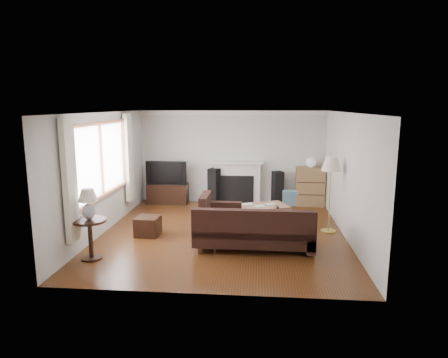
# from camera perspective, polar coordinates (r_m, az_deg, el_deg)

# --- Properties ---
(room) EXTENTS (5.10, 5.60, 2.54)m
(room) POSITION_cam_1_polar(r_m,az_deg,el_deg) (8.14, -0.19, 0.65)
(room) COLOR #502911
(room) RESTS_ON ground
(window) EXTENTS (0.12, 2.74, 1.54)m
(window) POSITION_cam_1_polar(r_m,az_deg,el_deg) (8.48, -17.05, 2.64)
(window) COLOR brown
(window) RESTS_ON room
(curtain_near) EXTENTS (0.10, 0.35, 2.10)m
(curtain_near) POSITION_cam_1_polar(r_m,az_deg,el_deg) (7.12, -21.17, -0.28)
(curtain_near) COLOR white
(curtain_near) RESTS_ON room
(curtain_far) EXTENTS (0.10, 0.35, 2.10)m
(curtain_far) POSITION_cam_1_polar(r_m,az_deg,el_deg) (9.90, -13.45, 3.01)
(curtain_far) COLOR white
(curtain_far) RESTS_ON room
(fireplace) EXTENTS (1.40, 0.26, 1.15)m
(fireplace) POSITION_cam_1_polar(r_m,az_deg,el_deg) (10.84, 1.89, -0.49)
(fireplace) COLOR white
(fireplace) RESTS_ON room
(tv_stand) EXTENTS (1.08, 0.48, 0.54)m
(tv_stand) POSITION_cam_1_polar(r_m,az_deg,el_deg) (11.01, -8.03, -2.04)
(tv_stand) COLOR black
(tv_stand) RESTS_ON ground
(television) EXTENTS (1.10, 0.14, 0.63)m
(television) POSITION_cam_1_polar(r_m,az_deg,el_deg) (10.90, -8.10, 0.97)
(television) COLOR black
(television) RESTS_ON tv_stand
(speaker_left) EXTENTS (0.37, 0.40, 0.97)m
(speaker_left) POSITION_cam_1_polar(r_m,az_deg,el_deg) (10.79, -1.36, -1.03)
(speaker_left) COLOR black
(speaker_left) RESTS_ON ground
(speaker_right) EXTENTS (0.34, 0.37, 0.91)m
(speaker_right) POSITION_cam_1_polar(r_m,az_deg,el_deg) (10.76, 7.65, -1.32)
(speaker_right) COLOR black
(speaker_right) RESTS_ON ground
(bookshelf) EXTENTS (0.75, 0.36, 1.03)m
(bookshelf) POSITION_cam_1_polar(r_m,az_deg,el_deg) (10.81, 12.20, -1.07)
(bookshelf) COLOR olive
(bookshelf) RESTS_ON ground
(globe_lamp) EXTENTS (0.26, 0.26, 0.26)m
(globe_lamp) POSITION_cam_1_polar(r_m,az_deg,el_deg) (10.70, 12.33, 2.33)
(globe_lamp) COLOR white
(globe_lamp) RESTS_ON bookshelf
(sectional_sofa) EXTENTS (2.39, 1.75, 0.77)m
(sectional_sofa) POSITION_cam_1_polar(r_m,az_deg,el_deg) (7.50, 4.24, -7.04)
(sectional_sofa) COLOR black
(sectional_sofa) RESTS_ON ground
(coffee_table) EXTENTS (1.37, 1.07, 0.47)m
(coffee_table) POSITION_cam_1_polar(r_m,az_deg,el_deg) (8.88, 5.09, -5.25)
(coffee_table) COLOR #9C684A
(coffee_table) RESTS_ON ground
(footstool) EXTENTS (0.49, 0.49, 0.39)m
(footstool) POSITION_cam_1_polar(r_m,az_deg,el_deg) (8.40, -10.82, -6.62)
(footstool) COLOR black
(footstool) RESTS_ON ground
(floor_lamp) EXTENTS (0.47, 0.47, 1.60)m
(floor_lamp) POSITION_cam_1_polar(r_m,az_deg,el_deg) (8.61, 14.89, -2.20)
(floor_lamp) COLOR gold
(floor_lamp) RESTS_ON ground
(side_table) EXTENTS (0.57, 0.57, 0.71)m
(side_table) POSITION_cam_1_polar(r_m,az_deg,el_deg) (7.35, -18.53, -8.18)
(side_table) COLOR black
(side_table) RESTS_ON ground
(table_lamp) EXTENTS (0.33, 0.33, 0.53)m
(table_lamp) POSITION_cam_1_polar(r_m,az_deg,el_deg) (7.18, -18.81, -3.47)
(table_lamp) COLOR silver
(table_lamp) RESTS_ON side_table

